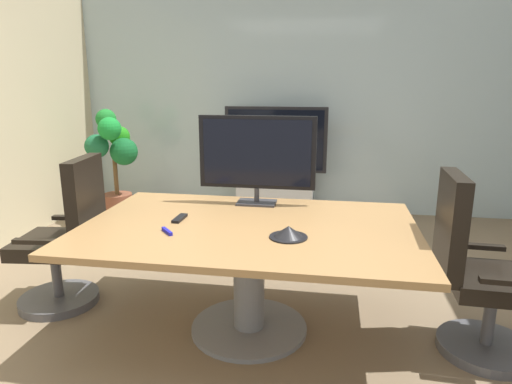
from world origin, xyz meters
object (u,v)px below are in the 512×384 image
at_px(potted_plant, 114,158).
at_px(remote_control, 180,218).
at_px(office_chair_right, 476,281).
at_px(wall_display_unit, 275,180).
at_px(conference_table, 249,249).
at_px(office_chair_left, 66,245).
at_px(conference_phone, 288,232).
at_px(tv_monitor, 257,155).

distance_m(potted_plant, remote_control, 2.59).
distance_m(office_chair_right, potted_plant, 3.98).
bearing_deg(wall_display_unit, conference_table, -86.44).
bearing_deg(office_chair_left, office_chair_right, 80.73).
bearing_deg(office_chair_right, remote_control, 91.18).
height_order(office_chair_right, conference_phone, office_chair_right).
bearing_deg(tv_monitor, remote_control, -132.18).
distance_m(office_chair_left, conference_phone, 1.68).
xyz_separation_m(wall_display_unit, conference_phone, (0.42, -2.78, 0.32)).
xyz_separation_m(conference_phone, remote_control, (-0.73, 0.22, -0.02)).
bearing_deg(potted_plant, conference_table, -47.17).
relative_size(conference_table, office_chair_left, 1.90).
distance_m(tv_monitor, wall_display_unit, 2.19).
xyz_separation_m(conference_table, conference_phone, (0.26, -0.19, 0.19)).
bearing_deg(remote_control, wall_display_unit, 84.73).
relative_size(wall_display_unit, conference_phone, 5.95).
height_order(conference_table, remote_control, remote_control).
distance_m(tv_monitor, remote_control, 0.73).
xyz_separation_m(conference_table, wall_display_unit, (-0.16, 2.60, -0.12)).
relative_size(office_chair_right, conference_phone, 4.95).
distance_m(office_chair_left, wall_display_unit, 2.74).
relative_size(office_chair_right, wall_display_unit, 0.83).
bearing_deg(office_chair_left, conference_table, 78.06).
bearing_deg(tv_monitor, conference_phone, -66.67).
relative_size(conference_table, office_chair_right, 1.90).
bearing_deg(office_chair_right, potted_plant, 59.66).
bearing_deg(wall_display_unit, conference_phone, -81.33).
bearing_deg(remote_control, tv_monitor, 49.29).
bearing_deg(potted_plant, conference_phone, -46.03).
distance_m(office_chair_right, tv_monitor, 1.61).
xyz_separation_m(conference_table, tv_monitor, (-0.04, 0.50, 0.52)).
bearing_deg(office_chair_right, wall_display_unit, 32.63).
relative_size(conference_table, potted_plant, 1.62).
bearing_deg(conference_phone, tv_monitor, 113.33).
relative_size(potted_plant, remote_control, 7.53).
height_order(office_chair_left, tv_monitor, tv_monitor).
distance_m(office_chair_left, office_chair_right, 2.72).
bearing_deg(potted_plant, wall_display_unit, 14.13).
distance_m(office_chair_left, potted_plant, 2.12).
distance_m(office_chair_right, conference_phone, 1.15).
bearing_deg(office_chair_left, remote_control, 77.28).
height_order(office_chair_right, wall_display_unit, wall_display_unit).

